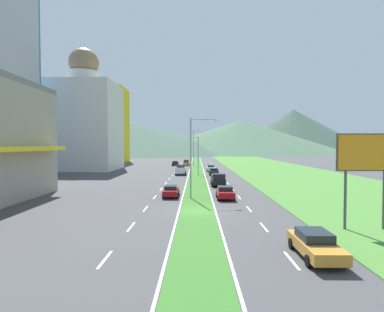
{
  "coord_description": "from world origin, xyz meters",
  "views": [
    {
      "loc": [
        -0.09,
        -30.29,
        6.27
      ],
      "look_at": [
        -1.11,
        47.44,
        3.68
      ],
      "focal_mm": 30.1,
      "sensor_mm": 36.0,
      "label": 1
    }
  ],
  "objects_px": {
    "car_1": "(171,191)",
    "car_3": "(186,163)",
    "car_2": "(225,192)",
    "car_4": "(214,172)",
    "car_0": "(315,244)",
    "car_7": "(211,168)",
    "street_lamp_far": "(194,146)",
    "street_lamp_mid": "(197,153)",
    "car_5": "(186,162)",
    "street_lamp_near": "(194,152)",
    "billboard_roadside": "(366,158)",
    "pickup_truck_0": "(218,180)",
    "pickup_truck_1": "(181,170)",
    "car_6": "(175,163)"
  },
  "relations": [
    {
      "from": "car_3",
      "to": "car_1",
      "type": "bearing_deg",
      "value": -179.97
    },
    {
      "from": "street_lamp_near",
      "to": "pickup_truck_1",
      "type": "xyz_separation_m",
      "value": [
        -3.04,
        31.3,
        -4.48
      ]
    },
    {
      "from": "street_lamp_far",
      "to": "billboard_roadside",
      "type": "height_order",
      "value": "street_lamp_far"
    },
    {
      "from": "car_2",
      "to": "car_7",
      "type": "bearing_deg",
      "value": 179.84
    },
    {
      "from": "street_lamp_mid",
      "to": "pickup_truck_0",
      "type": "xyz_separation_m",
      "value": [
        3.3,
        -17.53,
        -3.71
      ]
    },
    {
      "from": "pickup_truck_0",
      "to": "car_0",
      "type": "bearing_deg",
      "value": 5.93
    },
    {
      "from": "street_lamp_near",
      "to": "car_1",
      "type": "height_order",
      "value": "street_lamp_near"
    },
    {
      "from": "car_0",
      "to": "car_4",
      "type": "height_order",
      "value": "car_4"
    },
    {
      "from": "car_1",
      "to": "car_5",
      "type": "xyz_separation_m",
      "value": [
        -0.19,
        66.6,
        0.06
      ]
    },
    {
      "from": "street_lamp_far",
      "to": "car_3",
      "type": "xyz_separation_m",
      "value": [
        -2.51,
        2.9,
        -5.38
      ]
    },
    {
      "from": "street_lamp_mid",
      "to": "car_7",
      "type": "relative_size",
      "value": 1.96
    },
    {
      "from": "car_7",
      "to": "pickup_truck_0",
      "type": "distance_m",
      "value": 27.34
    },
    {
      "from": "car_0",
      "to": "car_7",
      "type": "height_order",
      "value": "car_7"
    },
    {
      "from": "car_4",
      "to": "car_7",
      "type": "distance_m",
      "value": 9.73
    },
    {
      "from": "car_2",
      "to": "pickup_truck_0",
      "type": "relative_size",
      "value": 0.77
    },
    {
      "from": "street_lamp_mid",
      "to": "car_4",
      "type": "distance_m",
      "value": 5.34
    },
    {
      "from": "car_3",
      "to": "pickup_truck_1",
      "type": "bearing_deg",
      "value": 179.59
    },
    {
      "from": "billboard_roadside",
      "to": "pickup_truck_0",
      "type": "bearing_deg",
      "value": 109.41
    },
    {
      "from": "car_4",
      "to": "pickup_truck_1",
      "type": "distance_m",
      "value": 7.25
    },
    {
      "from": "street_lamp_mid",
      "to": "car_2",
      "type": "height_order",
      "value": "street_lamp_mid"
    },
    {
      "from": "car_2",
      "to": "car_4",
      "type": "distance_m",
      "value": 29.61
    },
    {
      "from": "car_1",
      "to": "pickup_truck_0",
      "type": "distance_m",
      "value": 12.31
    },
    {
      "from": "pickup_truck_0",
      "to": "pickup_truck_1",
      "type": "height_order",
      "value": "same"
    },
    {
      "from": "street_lamp_mid",
      "to": "street_lamp_far",
      "type": "bearing_deg",
      "value": 91.31
    },
    {
      "from": "car_3",
      "to": "pickup_truck_0",
      "type": "bearing_deg",
      "value": -172.6
    },
    {
      "from": "car_4",
      "to": "car_6",
      "type": "relative_size",
      "value": 1.04
    },
    {
      "from": "street_lamp_mid",
      "to": "car_3",
      "type": "height_order",
      "value": "street_lamp_mid"
    },
    {
      "from": "street_lamp_mid",
      "to": "car_1",
      "type": "distance_m",
      "value": 28.46
    },
    {
      "from": "car_0",
      "to": "car_3",
      "type": "relative_size",
      "value": 1.02
    },
    {
      "from": "car_1",
      "to": "car_3",
      "type": "distance_m",
      "value": 60.4
    },
    {
      "from": "pickup_truck_1",
      "to": "car_0",
      "type": "bearing_deg",
      "value": -168.91
    },
    {
      "from": "billboard_roadside",
      "to": "car_1",
      "type": "distance_m",
      "value": 22.24
    },
    {
      "from": "street_lamp_far",
      "to": "car_1",
      "type": "relative_size",
      "value": 2.35
    },
    {
      "from": "street_lamp_mid",
      "to": "street_lamp_near",
      "type": "bearing_deg",
      "value": -90.71
    },
    {
      "from": "street_lamp_far",
      "to": "car_7",
      "type": "distance_m",
      "value": 20.8
    },
    {
      "from": "car_0",
      "to": "car_1",
      "type": "xyz_separation_m",
      "value": [
        -9.74,
        21.08,
        -0.02
      ]
    },
    {
      "from": "billboard_roadside",
      "to": "car_2",
      "type": "height_order",
      "value": "billboard_roadside"
    },
    {
      "from": "billboard_roadside",
      "to": "car_7",
      "type": "bearing_deg",
      "value": 99.58
    },
    {
      "from": "car_2",
      "to": "car_5",
      "type": "xyz_separation_m",
      "value": [
        -6.65,
        68.14,
        0.04
      ]
    },
    {
      "from": "street_lamp_near",
      "to": "pickup_truck_0",
      "type": "xyz_separation_m",
      "value": [
        3.66,
        11.91,
        -4.48
      ]
    },
    {
      "from": "car_3",
      "to": "car_6",
      "type": "distance_m",
      "value": 3.41
    },
    {
      "from": "billboard_roadside",
      "to": "car_6",
      "type": "distance_m",
      "value": 77.61
    },
    {
      "from": "street_lamp_far",
      "to": "car_0",
      "type": "relative_size",
      "value": 2.27
    },
    {
      "from": "car_0",
      "to": "car_6",
      "type": "bearing_deg",
      "value": -170.78
    },
    {
      "from": "car_2",
      "to": "car_6",
      "type": "height_order",
      "value": "car_2"
    },
    {
      "from": "billboard_roadside",
      "to": "car_1",
      "type": "bearing_deg",
      "value": 135.51
    },
    {
      "from": "car_0",
      "to": "car_7",
      "type": "relative_size",
      "value": 1.16
    },
    {
      "from": "car_0",
      "to": "car_3",
      "type": "height_order",
      "value": "car_0"
    },
    {
      "from": "street_lamp_far",
      "to": "pickup_truck_0",
      "type": "bearing_deg",
      "value": -85.17
    },
    {
      "from": "pickup_truck_1",
      "to": "street_lamp_far",
      "type": "bearing_deg",
      "value": -5.65
    }
  ]
}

